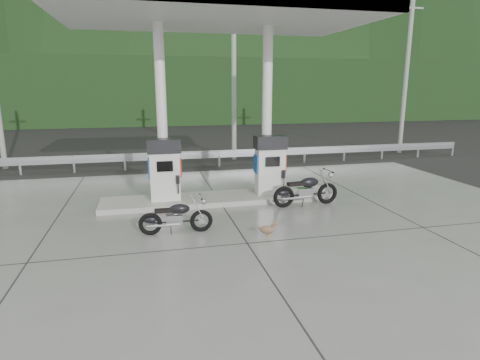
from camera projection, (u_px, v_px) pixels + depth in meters
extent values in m
plane|color=black|center=(237.00, 229.00, 9.87)|extent=(160.00, 160.00, 0.00)
cube|color=slate|center=(237.00, 229.00, 9.86)|extent=(18.00, 14.00, 0.02)
cube|color=gray|center=(219.00, 199.00, 12.21)|extent=(7.00, 1.40, 0.15)
cylinder|color=white|center=(162.00, 113.00, 11.65)|extent=(0.30, 0.30, 5.00)
cylinder|color=white|center=(267.00, 112.00, 12.36)|extent=(0.30, 0.30, 5.00)
cube|color=white|center=(217.00, 14.00, 11.02)|extent=(8.50, 5.00, 0.40)
cube|color=black|center=(188.00, 154.00, 20.77)|extent=(60.00, 7.00, 0.01)
cylinder|color=gray|center=(234.00, 74.00, 18.41)|extent=(0.22, 0.22, 8.00)
cylinder|color=gray|center=(406.00, 75.00, 20.41)|extent=(0.22, 0.22, 8.00)
cube|color=black|center=(167.00, 91.00, 37.63)|extent=(80.00, 6.00, 6.00)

